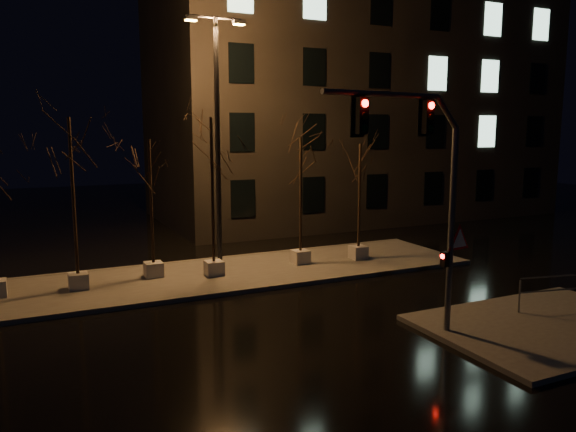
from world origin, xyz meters
TOP-DOWN VIEW (x-y plane):
  - ground at (0.00, 0.00)m, footprint 90.00×90.00m
  - median at (0.00, 6.00)m, footprint 22.00×5.00m
  - sidewalk_corner at (7.50, -3.50)m, footprint 7.00×5.00m
  - building at (14.00, 18.00)m, footprint 25.00×12.00m
  - tree_1 at (-4.40, 6.04)m, footprint 1.80×1.80m
  - tree_2 at (-1.67, 6.55)m, footprint 1.80×1.80m
  - tree_3 at (0.45, 5.77)m, footprint 1.80×1.80m
  - tree_4 at (4.28, 6.07)m, footprint 1.80×1.80m
  - tree_5 at (6.92, 5.77)m, footprint 1.80×1.80m
  - traffic_signal_mast at (3.48, -2.81)m, footprint 5.19×0.90m
  - streetlight_main at (1.22, 7.36)m, footprint 2.45×0.33m
  - guard_rail_a at (8.69, -2.65)m, footprint 2.46×0.55m

SIDE VIEW (x-z plane):
  - ground at x=0.00m, z-range 0.00..0.00m
  - median at x=0.00m, z-range 0.00..0.15m
  - sidewalk_corner at x=7.50m, z-range 0.00..0.15m
  - guard_rail_a at x=8.69m, z-range 0.32..1.40m
  - tree_5 at x=6.92m, z-range 1.45..6.48m
  - tree_2 at x=-1.67m, z-range 1.52..6.81m
  - tree_4 at x=4.28m, z-range 1.53..6.87m
  - traffic_signal_mast at x=3.48m, z-range 1.15..7.55m
  - tree_1 at x=-4.40m, z-range 1.72..7.79m
  - tree_3 at x=0.45m, z-range 1.73..7.84m
  - streetlight_main at x=1.22m, z-range 0.91..10.73m
  - building at x=14.00m, z-range 0.00..15.00m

